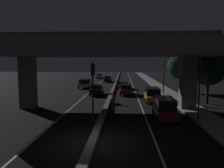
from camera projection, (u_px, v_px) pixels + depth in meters
name	position (u px, v px, depth m)	size (l,w,h in m)	color
ground_plane	(94.00, 142.00, 13.59)	(200.00, 200.00, 0.00)	black
lane_line_left_inner	(98.00, 85.00, 48.57)	(0.12, 126.00, 0.00)	beige
lane_line_right_inner	(133.00, 85.00, 48.17)	(0.12, 126.00, 0.00)	beige
median_divider	(115.00, 84.00, 48.36)	(0.51, 126.00, 0.35)	#4C4C51
sidewalk_right	(162.00, 89.00, 40.93)	(2.67, 126.00, 0.17)	gray
elevated_overpass	(106.00, 50.00, 23.07)	(23.70, 9.84, 8.19)	slate
traffic_light_left_of_median	(93.00, 81.00, 17.79)	(0.30, 0.49, 5.03)	black
traffic_light_right_of_median	(199.00, 80.00, 17.33)	(0.30, 0.49, 5.25)	black
street_lamp	(161.00, 66.00, 33.39)	(2.53, 0.32, 7.22)	#2D2D30
car_dark_red_lead	(165.00, 108.00, 19.11)	(1.97, 4.44, 1.87)	#591414
car_taxi_yellow_second	(153.00, 94.00, 27.67)	(2.12, 4.43, 1.77)	gold
car_dark_red_third	(126.00, 89.00, 33.75)	(1.87, 4.62, 1.60)	#591414
car_grey_fourth	(123.00, 85.00, 41.03)	(2.12, 4.54, 1.36)	#515459
car_black_lead_oncoming	(97.00, 90.00, 33.38)	(2.04, 4.03, 1.57)	black
car_silver_second_oncoming	(85.00, 83.00, 42.22)	(2.14, 4.29, 1.76)	gray
car_dark_blue_third_oncoming	(108.00, 79.00, 55.56)	(2.04, 4.27, 1.48)	#141938
car_silver_fourth_oncoming	(99.00, 76.00, 66.92)	(2.03, 4.18, 1.48)	gray
motorcycle_black_filtering_near	(113.00, 110.00, 19.79)	(0.34, 1.94, 1.51)	black
motorcycle_blue_filtering_mid	(113.00, 99.00, 26.21)	(0.34, 1.94, 1.37)	black
pedestrian_on_sidewalk	(187.00, 95.00, 25.85)	(0.34, 0.34, 1.81)	#2D261E
roadside_tree_kerbside_near	(208.00, 67.00, 25.99)	(4.44, 4.44, 6.65)	#2D2116
roadside_tree_kerbside_mid	(181.00, 66.00, 36.40)	(4.51, 4.51, 6.66)	#2D2116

